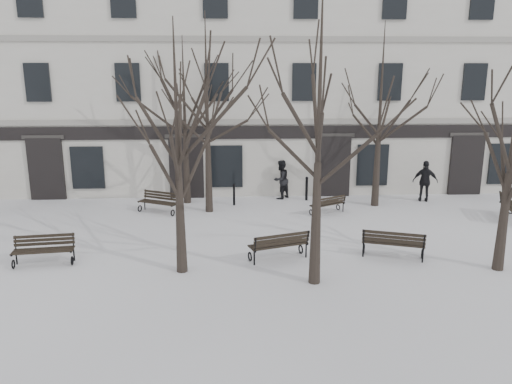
{
  "coord_description": "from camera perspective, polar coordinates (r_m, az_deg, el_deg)",
  "views": [
    {
      "loc": [
        -1.37,
        -15.33,
        5.93
      ],
      "look_at": [
        -0.46,
        3.0,
        1.44
      ],
      "focal_mm": 35.0,
      "sensor_mm": 36.0,
      "label": 1
    }
  ],
  "objects": [
    {
      "name": "tree_6",
      "position": [
        22.38,
        14.11,
        10.86
      ],
      "size": [
        5.56,
        5.56,
        7.94
      ],
      "color": "black",
      "rests_on": "ground"
    },
    {
      "name": "building",
      "position": [
        28.32,
        -0.08,
        12.91
      ],
      "size": [
        40.4,
        10.2,
        11.4
      ],
      "color": "beige",
      "rests_on": "ground"
    },
    {
      "name": "bench_0",
      "position": [
        17.04,
        -23.1,
        -6.0
      ],
      "size": [
        1.88,
        0.88,
        0.92
      ],
      "rotation": [
        0.0,
        0.0,
        0.13
      ],
      "color": "black",
      "rests_on": "ground"
    },
    {
      "name": "tree_5",
      "position": [
        20.83,
        -5.67,
        11.5
      ],
      "size": [
        5.75,
        5.75,
        8.22
      ],
      "color": "black",
      "rests_on": "ground"
    },
    {
      "name": "bench_3",
      "position": [
        21.68,
        -11.03,
        -1.07
      ],
      "size": [
        1.84,
        1.36,
        0.89
      ],
      "rotation": [
        0.0,
        0.0,
        -0.47
      ],
      "color": "black",
      "rests_on": "ground"
    },
    {
      "name": "ground",
      "position": [
        16.49,
        2.11,
        -7.34
      ],
      "size": [
        100.0,
        100.0,
        0.0
      ],
      "primitive_type": "plane",
      "color": "white",
      "rests_on": "ground"
    },
    {
      "name": "tree_2",
      "position": [
        13.43,
        7.28,
        10.43
      ],
      "size": [
        5.8,
        5.8,
        8.28
      ],
      "color": "black",
      "rests_on": "ground"
    },
    {
      "name": "pedestrian_c",
      "position": [
        24.5,
        18.6,
        -1.0
      ],
      "size": [
        1.2,
        0.75,
        1.9
      ],
      "primitive_type": "imported",
      "rotation": [
        0.0,
        0.0,
        2.87
      ],
      "color": "black",
      "rests_on": "ground"
    },
    {
      "name": "bollard_a",
      "position": [
        22.44,
        -2.53,
        -0.2
      ],
      "size": [
        0.13,
        0.13,
        0.99
      ],
      "color": "black",
      "rests_on": "ground"
    },
    {
      "name": "pedestrian_b",
      "position": [
        23.73,
        2.84,
        -0.74
      ],
      "size": [
        1.13,
        1.13,
        1.84
      ],
      "primitive_type": "imported",
      "rotation": [
        0.0,
        0.0,
        3.93
      ],
      "color": "black",
      "rests_on": "ground"
    },
    {
      "name": "tree_1",
      "position": [
        14.36,
        -9.07,
        8.24
      ],
      "size": [
        5.15,
        5.15,
        7.35
      ],
      "color": "black",
      "rests_on": "ground"
    },
    {
      "name": "tree_4",
      "position": [
        22.46,
        -8.21,
        10.26
      ],
      "size": [
        5.17,
        5.17,
        7.39
      ],
      "color": "black",
      "rests_on": "ground"
    },
    {
      "name": "bench_4",
      "position": [
        21.31,
        8.27,
        -1.35
      ],
      "size": [
        1.63,
        1.27,
        0.8
      ],
      "rotation": [
        0.0,
        0.0,
        3.66
      ],
      "color": "black",
      "rests_on": "ground"
    },
    {
      "name": "bench_5",
      "position": [
        22.74,
        27.2,
        -1.54
      ],
      "size": [
        1.14,
        2.05,
        0.98
      ],
      "rotation": [
        0.0,
        0.0,
        1.33
      ],
      "color": "black",
      "rests_on": "ground"
    },
    {
      "name": "bollard_b",
      "position": [
        23.38,
        5.8,
        0.5
      ],
      "size": [
        0.14,
        0.14,
        1.13
      ],
      "color": "black",
      "rests_on": "ground"
    },
    {
      "name": "bench_1",
      "position": [
        16.01,
        2.67,
        -6.01
      ],
      "size": [
        2.01,
        1.26,
        0.96
      ],
      "rotation": [
        0.0,
        0.0,
        3.47
      ],
      "color": "black",
      "rests_on": "ground"
    },
    {
      "name": "bench_2",
      "position": [
        16.73,
        15.41,
        -5.59
      ],
      "size": [
        2.05,
        1.29,
        0.98
      ],
      "rotation": [
        0.0,
        0.0,
        2.81
      ],
      "color": "black",
      "rests_on": "ground"
    }
  ]
}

